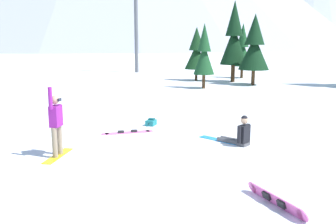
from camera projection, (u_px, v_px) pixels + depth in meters
ground_plane at (171, 162)px, 10.28m from camera, size 800.00×800.00×0.00m
snowboarder_foreground at (56, 124)px, 10.60m from camera, size 0.62×1.50×2.02m
snowboarder_midground at (239, 134)px, 11.92m from camera, size 1.79×0.98×0.97m
loose_snowboard_far_spare at (275, 200)px, 7.54m from camera, size 1.37×1.26×0.26m
loose_snowboard_near_right at (128, 132)px, 13.44m from camera, size 1.62×1.36×0.09m
backpack_teal at (151, 122)px, 14.61m from camera, size 0.35×0.53×0.26m
pine_tree_leaning at (204, 53)px, 24.95m from camera, size 1.39×1.39×4.31m
pine_tree_young at (243, 48)px, 31.62m from camera, size 1.53×1.53×4.55m
pine_tree_broad at (234, 38)px, 28.53m from camera, size 2.03×2.03×6.10m
pine_tree_tall at (197, 51)px, 29.65m from camera, size 1.85×1.85×4.20m
pine_tree_twin at (254, 46)px, 26.69m from camera, size 2.17×2.17×5.02m
ski_lift_tower at (136, 16)px, 36.34m from camera, size 2.83×0.36×9.66m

